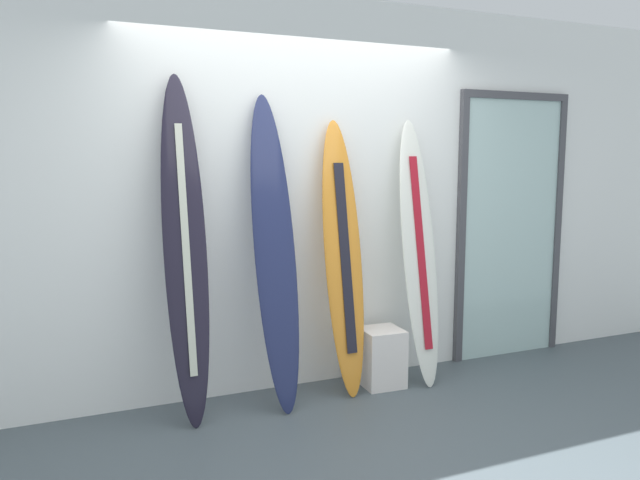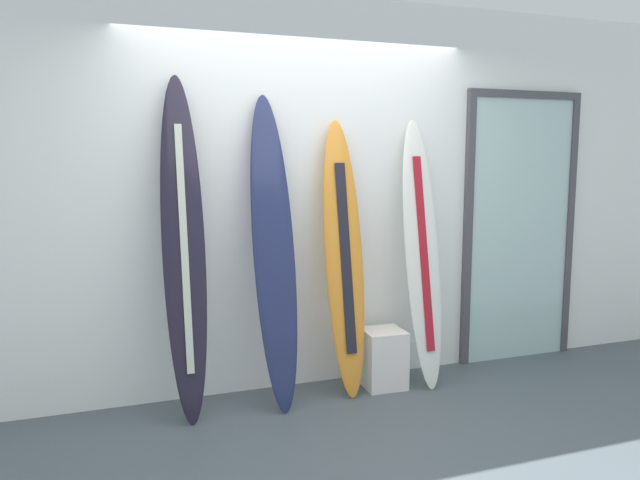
{
  "view_description": "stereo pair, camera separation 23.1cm",
  "coord_description": "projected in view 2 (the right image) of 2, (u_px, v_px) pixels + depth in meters",
  "views": [
    {
      "loc": [
        -1.56,
        -2.87,
        1.67
      ],
      "look_at": [
        0.06,
        0.95,
        1.11
      ],
      "focal_mm": 34.29,
      "sensor_mm": 36.0,
      "label": 1
    },
    {
      "loc": [
        -1.35,
        -2.96,
        1.67
      ],
      "look_at": [
        0.06,
        0.95,
        1.11
      ],
      "focal_mm": 34.29,
      "sensor_mm": 36.0,
      "label": 2
    }
  ],
  "objects": [
    {
      "name": "ground",
      "position": [
        368.0,
        460.0,
        3.44
      ],
      "size": [
        8.0,
        8.0,
        0.04
      ],
      "primitive_type": "cube",
      "color": "#475257"
    },
    {
      "name": "wall_back",
      "position": [
        297.0,
        195.0,
        4.46
      ],
      "size": [
        7.2,
        0.2,
        2.8
      ],
      "primitive_type": "cube",
      "color": "white",
      "rests_on": "ground"
    },
    {
      "name": "surfboard_charcoal",
      "position": [
        184.0,
        250.0,
        3.87
      ],
      "size": [
        0.27,
        0.46,
        2.2
      ],
      "color": "black",
      "rests_on": "ground"
    },
    {
      "name": "surfboard_navy",
      "position": [
        274.0,
        251.0,
        4.07
      ],
      "size": [
        0.3,
        0.52,
        2.1
      ],
      "color": "navy",
      "rests_on": "ground"
    },
    {
      "name": "surfboard_sunset",
      "position": [
        344.0,
        258.0,
        4.29
      ],
      "size": [
        0.29,
        0.42,
        1.94
      ],
      "color": "orange",
      "rests_on": "ground"
    },
    {
      "name": "surfboard_ivory",
      "position": [
        422.0,
        255.0,
        4.47
      ],
      "size": [
        0.27,
        0.44,
        1.95
      ],
      "color": "silver",
      "rests_on": "ground"
    },
    {
      "name": "display_block_left",
      "position": [
        383.0,
        358.0,
        4.47
      ],
      "size": [
        0.3,
        0.3,
        0.42
      ],
      "color": "white",
      "rests_on": "ground"
    },
    {
      "name": "glass_door",
      "position": [
        520.0,
        224.0,
        5.02
      ],
      "size": [
        1.06,
        0.06,
        2.2
      ],
      "color": "silver",
      "rests_on": "ground"
    }
  ]
}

